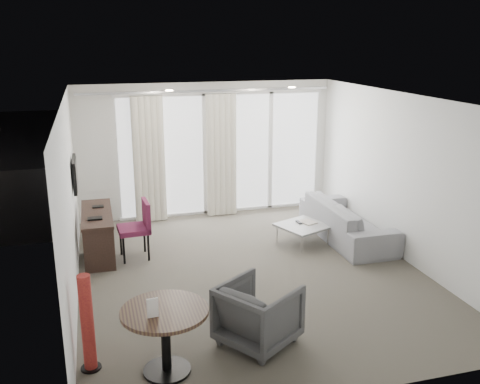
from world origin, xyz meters
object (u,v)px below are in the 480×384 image
object	(u,v)px
red_lamp	(87,323)
rattan_chair_a	(238,181)
coffee_table	(303,234)
desk_chair	(134,230)
round_table	(166,341)
tub_armchair	(258,314)
desk	(98,234)
rattan_chair_b	(291,170)
sofa	(347,220)

from	to	relation	value
red_lamp	rattan_chair_a	xyz separation A→B (m)	(3.19, 5.59, -0.13)
red_lamp	coffee_table	bearing A→B (deg)	37.95
desk_chair	rattan_chair_a	world-z (taller)	desk_chair
round_table	coffee_table	xyz separation A→B (m)	(2.77, 3.03, -0.20)
red_lamp	tub_armchair	distance (m)	1.88
desk	rattan_chair_b	size ratio (longest dim) A/B	1.67
desk	red_lamp	world-z (taller)	red_lamp
tub_armchair	rattan_chair_b	bearing A→B (deg)	-58.71
desk_chair	tub_armchair	world-z (taller)	desk_chair
red_lamp	tub_armchair	xyz separation A→B (m)	(1.87, 0.01, -0.18)
desk	coffee_table	world-z (taller)	desk
desk_chair	rattan_chair_a	bearing A→B (deg)	43.74
desk	coffee_table	distance (m)	3.41
sofa	rattan_chair_b	bearing A→B (deg)	-3.81
rattan_chair_b	tub_armchair	bearing A→B (deg)	-119.78
coffee_table	sofa	xyz separation A→B (m)	(0.84, 0.03, 0.16)
desk_chair	round_table	world-z (taller)	desk_chair
rattan_chair_b	desk	bearing A→B (deg)	-152.78
tub_armchair	red_lamp	bearing A→B (deg)	55.70
rattan_chair_a	tub_armchair	bearing A→B (deg)	-104.15
sofa	round_table	bearing A→B (deg)	130.35
rattan_chair_a	rattan_chair_b	bearing A→B (deg)	17.79
desk	sofa	distance (m)	4.23
desk_chair	sofa	xyz separation A→B (m)	(3.66, -0.13, -0.14)
rattan_chair_a	desk	bearing A→B (deg)	-142.69
round_table	sofa	size ratio (longest dim) A/B	0.40
desk_chair	coffee_table	bearing A→B (deg)	-6.69
tub_armchair	sofa	bearing A→B (deg)	-76.48
rattan_chair_b	round_table	bearing A→B (deg)	-126.67
round_table	tub_armchair	world-z (taller)	tub_armchair
desk_chair	tub_armchair	bearing A→B (deg)	-71.89
round_table	red_lamp	size ratio (longest dim) A/B	0.84
desk_chair	coffee_table	xyz separation A→B (m)	(2.82, -0.16, -0.30)
tub_armchair	rattan_chair_a	size ratio (longest dim) A/B	0.98
sofa	rattan_chair_a	world-z (taller)	rattan_chair_a
sofa	tub_armchair	bearing A→B (deg)	138.01
round_table	red_lamp	world-z (taller)	red_lamp
desk	round_table	bearing A→B (deg)	-80.19
red_lamp	coffee_table	distance (m)	4.51
round_table	sofa	distance (m)	4.73
tub_armchair	rattan_chair_b	world-z (taller)	rattan_chair_b
coffee_table	sofa	size ratio (longest dim) A/B	0.33
coffee_table	rattan_chair_a	distance (m)	2.86
round_table	coffee_table	size ratio (longest dim) A/B	1.22
tub_armchair	coffee_table	bearing A→B (deg)	-65.71
desk_chair	coffee_table	world-z (taller)	desk_chair
coffee_table	rattan_chair_b	xyz separation A→B (m)	(1.06, 3.30, 0.29)
desk	desk_chair	distance (m)	0.63
coffee_table	rattan_chair_a	size ratio (longest dim) A/B	0.91
red_lamp	sofa	xyz separation A→B (m)	(4.38, 2.79, -0.21)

